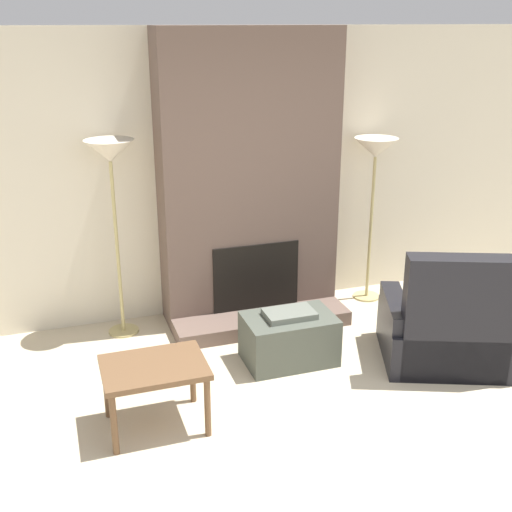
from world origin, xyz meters
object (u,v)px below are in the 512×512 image
Objects in this scene: ottoman at (289,338)px; side_table at (154,373)px; armchair at (447,331)px; floor_lamp_right at (375,157)px; floor_lamp_left at (110,163)px.

side_table is at bearing -154.98° from ottoman.
ottoman is 1.05× the size of side_table.
ottoman is at bearing 1.47° from armchair.
floor_lamp_left is at bearing 180.00° from floor_lamp_right.
floor_lamp_right is at bearing -69.36° from armchair.
floor_lamp_right is (1.22, 0.96, 1.22)m from ottoman.
ottoman is at bearing -38.04° from floor_lamp_left.
ottoman is 1.27m from armchair.
floor_lamp_right is (2.40, 1.51, 1.02)m from side_table.
floor_lamp_left reaches higher than armchair.
floor_lamp_right is at bearing 32.14° from side_table.
armchair is at bearing 2.84° from side_table.
floor_lamp_left is at bearing 141.96° from ottoman.
armchair is 0.70× the size of floor_lamp_left.
side_table is (-2.38, -0.12, 0.12)m from armchair.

